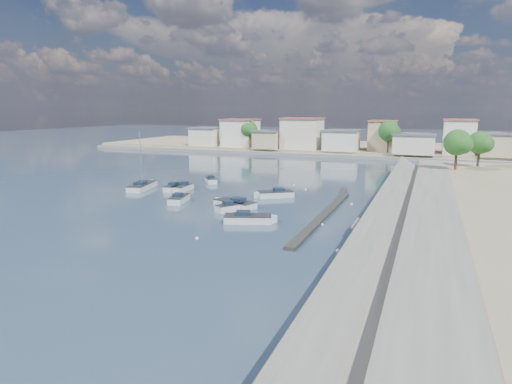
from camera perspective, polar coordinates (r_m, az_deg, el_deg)
ground at (r=79.86m, az=9.08°, el=2.14°), size 400.00×400.00×0.00m
seawall_walkway at (r=51.18m, az=22.49°, el=-2.53°), size 5.00×90.00×1.80m
breakwater at (r=52.16m, az=9.61°, el=-2.41°), size 2.00×31.02×0.35m
far_shore_land at (r=130.63m, az=14.34°, el=5.67°), size 160.00×40.00×1.40m
far_shore_quay at (r=109.99m, az=12.80°, el=4.63°), size 160.00×2.50×0.80m
far_town at (r=114.28m, az=18.73°, el=6.84°), size 113.01×12.80×8.35m
shore_trees at (r=105.61m, az=17.17°, el=7.33°), size 74.56×38.32×7.92m
motorboat_a at (r=57.80m, az=-10.16°, el=-0.90°), size 2.72×4.97×1.48m
motorboat_b at (r=51.99m, az=-3.24°, el=-2.08°), size 3.22×3.88×1.48m
motorboat_c at (r=53.96m, az=-3.05°, el=-1.59°), size 6.27×3.73×1.48m
motorboat_d at (r=59.88m, az=2.36°, el=-0.32°), size 5.21×4.45×1.48m
motorboat_e at (r=66.26m, az=-10.70°, el=0.60°), size 2.25×4.97×1.48m
motorboat_f at (r=72.13m, az=-6.09°, el=1.57°), size 3.55×3.93×1.48m
motorboat_g at (r=65.32m, az=-9.90°, el=0.48°), size 2.07×5.12×1.48m
motorboat_h at (r=46.54m, az=-0.74°, el=-3.63°), size 5.75×3.66×1.48m
sailboat at (r=68.58m, az=-14.82°, el=0.80°), size 3.87×7.61×9.00m
mooring_buoys at (r=52.39m, az=6.31°, el=-2.40°), size 13.47×31.41×0.34m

